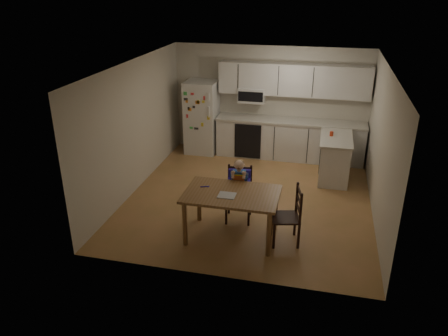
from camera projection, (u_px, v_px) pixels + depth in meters
room at (255, 127)px, 8.31m from camera, size 4.52×5.01×2.51m
refrigerator at (202, 117)px, 10.29m from camera, size 0.72×0.70×1.70m
kitchen_run at (289, 121)px, 9.93m from camera, size 3.37×0.62×2.15m
kitchen_island at (334, 158)px, 9.01m from camera, size 0.64×1.21×0.90m
red_cup at (331, 134)px, 8.91m from camera, size 0.07×0.07×0.09m
dining_table at (232, 199)px, 6.82m from camera, size 1.48×0.95×0.79m
napkin at (227, 195)px, 6.70m from camera, size 0.27×0.23×0.01m
toddler_spoon at (204, 187)px, 6.97m from camera, size 0.12×0.06×0.02m
chair_booster at (239, 183)px, 7.38m from camera, size 0.46×0.46×1.12m
chair_side at (292, 212)px, 6.75m from camera, size 0.51×0.51×0.95m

